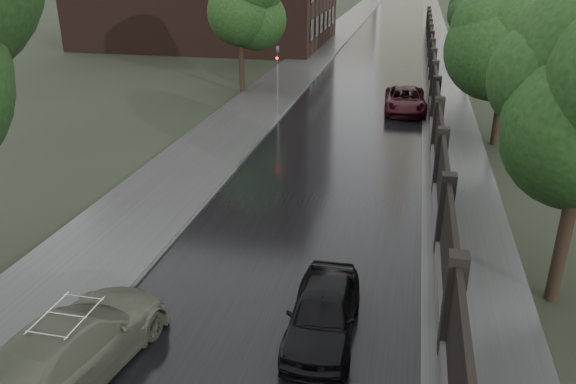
{
  "coord_description": "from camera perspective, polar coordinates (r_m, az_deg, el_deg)",
  "views": [
    {
      "loc": [
        3.25,
        -6.36,
        8.77
      ],
      "look_at": [
        -0.45,
        10.35,
        1.5
      ],
      "focal_mm": 35.0,
      "sensor_mm": 36.0,
      "label": 1
    }
  ],
  "objects": [
    {
      "name": "volga_sedan",
      "position": [
        13.73,
        -21.07,
        -14.38
      ],
      "size": [
        2.9,
        5.62,
        1.56
      ],
      "primitive_type": "imported",
      "rotation": [
        0.0,
        0.0,
        3.0
      ],
      "color": "#515343",
      "rests_on": "ground"
    },
    {
      "name": "tree_left_far",
      "position": [
        38.22,
        -4.91,
        17.64
      ],
      "size": [
        4.25,
        4.25,
        7.39
      ],
      "color": "black",
      "rests_on": "ground"
    },
    {
      "name": "tree_right_c",
      "position": [
        46.71,
        18.53,
        17.21
      ],
      "size": [
        4.08,
        4.08,
        7.01
      ],
      "color": "black",
      "rests_on": "ground"
    },
    {
      "name": "traffic_light",
      "position": [
        32.87,
        -1.05,
        11.84
      ],
      "size": [
        0.16,
        0.32,
        4.0
      ],
      "color": "#59595E",
      "rests_on": "ground"
    },
    {
      "name": "car_right_near",
      "position": [
        14.07,
        3.57,
        -12.06
      ],
      "size": [
        1.71,
        4.09,
        1.38
      ],
      "primitive_type": "imported",
      "rotation": [
        0.0,
        0.0,
        0.02
      ],
      "color": "black",
      "rests_on": "ground"
    },
    {
      "name": "tree_right_b",
      "position": [
        28.93,
        21.49,
        13.9
      ],
      "size": [
        4.08,
        4.08,
        7.01
      ],
      "color": "black",
      "rests_on": "ground"
    },
    {
      "name": "fence_right",
      "position": [
        39.17,
        14.48,
        10.88
      ],
      "size": [
        0.45,
        75.72,
        2.7
      ],
      "color": "#383533",
      "rests_on": "ground"
    },
    {
      "name": "car_right_far",
      "position": [
        34.72,
        11.83,
        9.12
      ],
      "size": [
        2.65,
        5.26,
        1.43
      ],
      "primitive_type": "imported",
      "rotation": [
        0.0,
        0.0,
        0.06
      ],
      "color": "black",
      "rests_on": "ground"
    }
  ]
}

